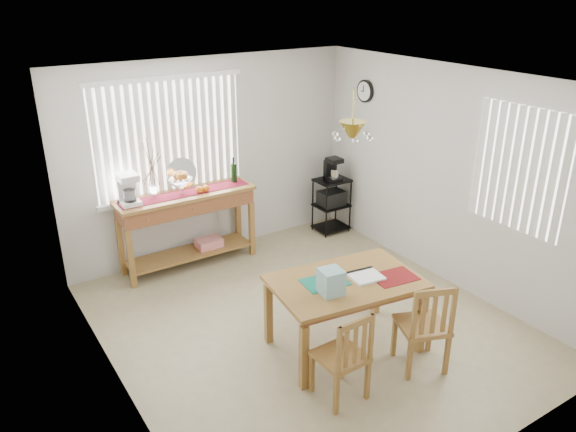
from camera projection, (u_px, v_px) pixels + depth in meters
ground at (308, 324)px, 6.10m from camera, size 4.00×4.50×0.01m
room_shell at (309, 175)px, 5.45m from camera, size 4.20×4.70×2.70m
sideboard at (188, 211)px, 7.10m from camera, size 1.76×0.50×0.99m
sideboard_items at (162, 185)px, 6.80m from camera, size 1.67×0.42×0.76m
wire_cart at (332, 200)px, 8.19m from camera, size 0.47×0.38×0.80m
cart_items at (332, 169)px, 8.02m from camera, size 0.19×0.23×0.33m
dining_table at (345, 288)px, 5.46m from camera, size 1.53×1.09×0.76m
table_items at (340, 281)px, 5.23m from camera, size 1.09×0.65×0.24m
chair_left at (343, 357)px, 4.85m from camera, size 0.41×0.41×0.88m
chair_right at (424, 326)px, 5.23m from camera, size 0.56×0.56×0.94m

